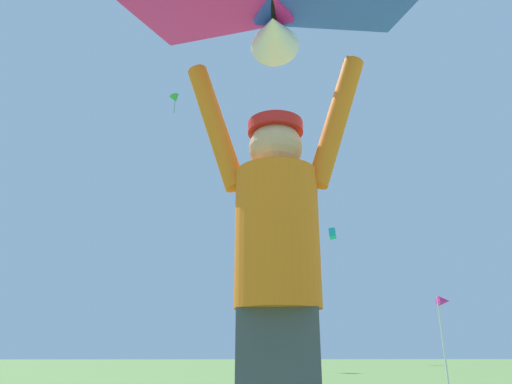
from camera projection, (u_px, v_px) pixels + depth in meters
The scene contains 5 objects.
kite_flyer_person at pixel (278, 278), 1.78m from camera, with size 0.81×0.39×1.92m.
distant_kite_teal_overhead_distant at pixel (332, 234), 35.91m from camera, with size 0.64×0.85×0.94m.
distant_kite_green_high_right at pixel (175, 99), 32.26m from camera, with size 1.02×0.95×1.58m.
distant_kite_red_mid_left at pixel (350, 61), 27.63m from camera, with size 0.91×0.97×0.45m.
marker_flag at pixel (444, 307), 10.52m from camera, with size 0.30×0.24×1.93m.
Camera 1 is at (-0.44, -2.11, 0.66)m, focal length 32.10 mm.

